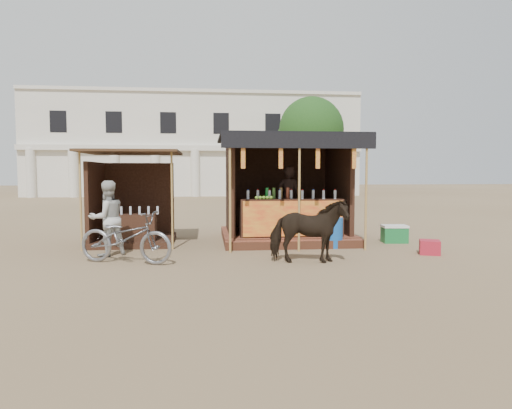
{
  "coord_description": "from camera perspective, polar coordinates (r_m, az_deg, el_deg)",
  "views": [
    {
      "loc": [
        -1.12,
        -8.81,
        1.83
      ],
      "look_at": [
        0.0,
        1.6,
        1.1
      ],
      "focal_mm": 32.0,
      "sensor_mm": 36.0,
      "label": 1
    }
  ],
  "objects": [
    {
      "name": "ground",
      "position": [
        9.07,
        1.09,
        -7.66
      ],
      "size": [
        120.0,
        120.0,
        0.0
      ],
      "primitive_type": "plane",
      "color": "#846B4C",
      "rests_on": "ground"
    },
    {
      "name": "main_stall",
      "position": [
        12.38,
        3.76,
        0.27
      ],
      "size": [
        3.6,
        3.61,
        2.78
      ],
      "color": "brown",
      "rests_on": "ground"
    },
    {
      "name": "secondary_stall",
      "position": [
        12.26,
        -15.74,
        -0.74
      ],
      "size": [
        2.4,
        2.4,
        2.38
      ],
      "color": "#3C2115",
      "rests_on": "ground"
    },
    {
      "name": "cow",
      "position": [
        9.28,
        6.56,
        -3.32
      ],
      "size": [
        1.63,
        0.9,
        1.31
      ],
      "primitive_type": "imported",
      "rotation": [
        0.0,
        0.0,
        1.44
      ],
      "color": "black",
      "rests_on": "ground"
    },
    {
      "name": "motorbike",
      "position": [
        9.59,
        -15.98,
        -3.98
      ],
      "size": [
        2.12,
        1.33,
        1.05
      ],
      "primitive_type": "imported",
      "rotation": [
        0.0,
        0.0,
        1.23
      ],
      "color": "gray",
      "rests_on": "ground"
    },
    {
      "name": "bystander",
      "position": [
        10.54,
        -18.1,
        -1.65
      ],
      "size": [
        1.02,
        0.98,
        1.66
      ],
      "primitive_type": "imported",
      "rotation": [
        0.0,
        0.0,
        3.75
      ],
      "color": "#B8B9B2",
      "rests_on": "ground"
    },
    {
      "name": "blue_barrel",
      "position": [
        11.33,
        9.61,
        -3.48
      ],
      "size": [
        0.61,
        0.61,
        0.74
      ],
      "primitive_type": "cylinder",
      "rotation": [
        0.0,
        0.0,
        0.39
      ],
      "color": "#1552A2",
      "rests_on": "ground"
    },
    {
      "name": "red_crate",
      "position": [
        11.01,
        20.88,
        -5.01
      ],
      "size": [
        0.56,
        0.56,
        0.32
      ],
      "primitive_type": "cube",
      "rotation": [
        0.0,
        0.0,
        -0.39
      ],
      "color": "#A41B2B",
      "rests_on": "ground"
    },
    {
      "name": "cooler",
      "position": [
        12.51,
        16.92,
        -3.52
      ],
      "size": [
        0.68,
        0.5,
        0.46
      ],
      "color": "#187032",
      "rests_on": "ground"
    },
    {
      "name": "background_building",
      "position": [
        38.82,
        -7.5,
        7.14
      ],
      "size": [
        26.0,
        7.45,
        8.18
      ],
      "color": "silver",
      "rests_on": "ground"
    },
    {
      "name": "tree",
      "position": [
        31.84,
        6.52,
        9.02
      ],
      "size": [
        4.5,
        4.4,
        7.0
      ],
      "color": "#382314",
      "rests_on": "ground"
    }
  ]
}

